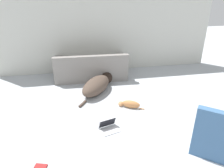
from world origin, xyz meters
The scene contains 7 objects.
wall_back centered at (0.00, 4.41, 1.34)m, with size 6.57×0.06×2.68m.
couch centered at (-0.50, 3.84, 0.26)m, with size 2.05×0.91×0.78m.
dog centered at (-0.42, 2.97, 0.19)m, with size 1.08×1.40×0.39m.
cat centered at (0.20, 2.07, 0.08)m, with size 0.57×0.34×0.18m.
laptop_open centered at (-0.40, 1.38, 0.07)m, with size 0.42×0.38×0.21m.
book_red centered at (-1.59, 0.61, 0.01)m, with size 0.22×0.19×0.02m.
side_chair centered at (1.21, 0.53, 0.30)m, with size 0.86×0.87×0.90m.
Camera 1 is at (-0.93, -1.98, 2.64)m, focal length 35.00 mm.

